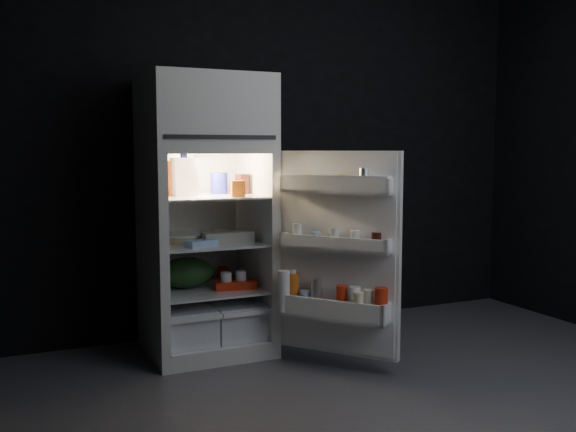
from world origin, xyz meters
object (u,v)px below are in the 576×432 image
milk_jug (184,177)px  yogurt_tray (235,285)px  refrigerator (204,206)px  fridge_door (337,257)px  egg_carton (228,237)px

milk_jug → yogurt_tray: size_ratio=0.91×
refrigerator → fridge_door: (0.61, -0.67, -0.27)m
egg_carton → fridge_door: bearing=-46.6°
milk_jug → fridge_door: bearing=-39.9°
milk_jug → egg_carton: 0.47m
egg_carton → milk_jug: bearing=154.8°
refrigerator → milk_jug: (-0.14, -0.03, 0.19)m
fridge_door → milk_jug: size_ratio=5.08×
milk_jug → yogurt_tray: (0.29, -0.11, -0.69)m
egg_carton → yogurt_tray: bearing=4.2°
fridge_door → egg_carton: size_ratio=3.81×
fridge_door → milk_jug: 1.09m
fridge_door → yogurt_tray: (-0.45, 0.53, -0.23)m
milk_jug → yogurt_tray: 0.76m
fridge_door → milk_jug: fridge_door is taller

